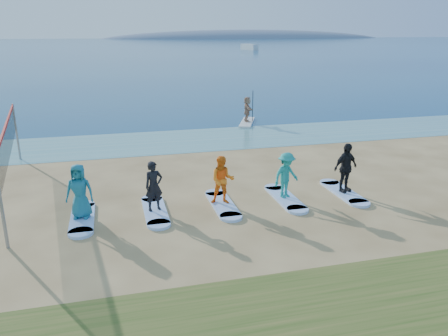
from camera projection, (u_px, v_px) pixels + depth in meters
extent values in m
plane|color=tan|center=(261.00, 220.00, 13.30)|extent=(600.00, 600.00, 0.00)
plane|color=teal|center=(195.00, 140.00, 22.98)|extent=(600.00, 600.00, 0.00)
plane|color=navy|center=(118.00, 46.00, 160.92)|extent=(600.00, 600.00, 0.00)
ellipsoid|color=slate|center=(248.00, 38.00, 312.88)|extent=(220.00, 56.00, 18.00)
cylinder|color=gray|center=(1.00, 204.00, 11.21)|extent=(0.09, 0.09, 2.50)
cylinder|color=gray|center=(17.00, 132.00, 19.16)|extent=(0.09, 0.09, 2.50)
cube|color=black|center=(8.00, 141.00, 14.99)|extent=(1.21, 8.93, 1.00)
cube|color=red|center=(6.00, 126.00, 14.83)|extent=(1.24, 8.93, 0.10)
cube|color=silver|center=(247.00, 122.00, 27.05)|extent=(1.83, 3.03, 0.12)
imported|color=tan|center=(247.00, 109.00, 26.80)|extent=(0.60, 1.46, 1.53)
cube|color=silver|center=(249.00, 50.00, 127.34)|extent=(3.78, 6.67, 1.65)
cube|color=#A4C7FF|center=(82.00, 218.00, 13.30)|extent=(0.70, 2.20, 0.09)
imported|color=#1B6D85|center=(80.00, 191.00, 13.04)|extent=(0.91, 0.69, 1.67)
cube|color=#A4C7FF|center=(155.00, 211.00, 13.83)|extent=(0.70, 2.20, 0.09)
imported|color=black|center=(154.00, 186.00, 13.58)|extent=(0.66, 0.53, 1.59)
cube|color=#A4C7FF|center=(223.00, 204.00, 14.36)|extent=(0.70, 2.20, 0.09)
imported|color=orange|center=(223.00, 180.00, 14.11)|extent=(0.90, 0.78, 1.60)
cube|color=#A4C7FF|center=(285.00, 198.00, 14.89)|extent=(0.70, 2.20, 0.09)
imported|color=teal|center=(286.00, 175.00, 14.64)|extent=(1.15, 0.91, 1.57)
cube|color=#A4C7FF|center=(343.00, 192.00, 15.42)|extent=(0.70, 2.20, 0.09)
imported|color=black|center=(346.00, 168.00, 15.15)|extent=(1.10, 0.70, 1.74)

